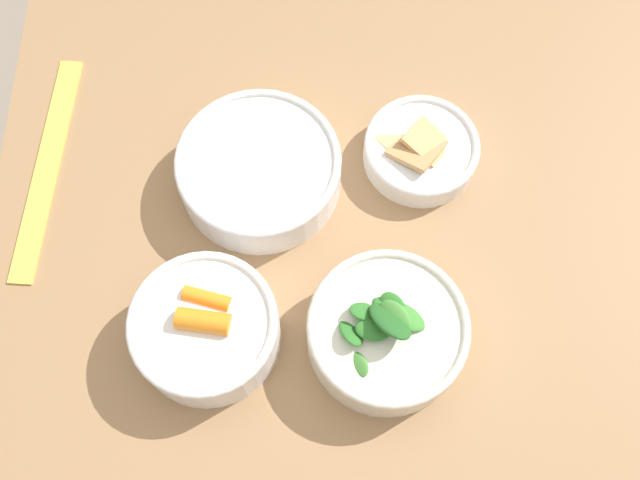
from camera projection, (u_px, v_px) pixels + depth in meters
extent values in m
plane|color=gray|center=(334.00, 365.00, 1.53)|extent=(10.00, 10.00, 0.00)
cube|color=#99724C|center=(345.00, 230.00, 0.84)|extent=(1.27, 0.84, 0.03)
cube|color=olive|center=(513.00, 37.00, 1.41)|extent=(0.06, 0.06, 0.73)
cube|color=olive|center=(152.00, 39.00, 1.41)|extent=(0.06, 0.06, 0.73)
cylinder|color=white|center=(206.00, 330.00, 0.75)|extent=(0.16, 0.16, 0.06)
torus|color=white|center=(202.00, 322.00, 0.73)|extent=(0.16, 0.16, 0.01)
cylinder|color=orange|center=(215.00, 332.00, 0.74)|extent=(0.04, 0.04, 0.02)
cylinder|color=orange|center=(199.00, 356.00, 0.73)|extent=(0.03, 0.04, 0.02)
cylinder|color=orange|center=(210.00, 327.00, 0.74)|extent=(0.06, 0.04, 0.02)
cylinder|color=orange|center=(205.00, 312.00, 0.74)|extent=(0.04, 0.06, 0.02)
cylinder|color=orange|center=(203.00, 321.00, 0.72)|extent=(0.03, 0.06, 0.02)
cylinder|color=orange|center=(207.00, 299.00, 0.73)|extent=(0.03, 0.05, 0.02)
cylinder|color=silver|center=(386.00, 333.00, 0.75)|extent=(0.17, 0.17, 0.05)
torus|color=silver|center=(389.00, 326.00, 0.73)|extent=(0.17, 0.17, 0.01)
ellipsoid|color=#4C933D|center=(350.00, 364.00, 0.72)|extent=(0.05, 0.05, 0.04)
ellipsoid|color=#2D7028|center=(373.00, 330.00, 0.72)|extent=(0.03, 0.04, 0.01)
ellipsoid|color=#235B23|center=(390.00, 321.00, 0.71)|extent=(0.06, 0.06, 0.06)
ellipsoid|color=#3D8433|center=(410.00, 317.00, 0.73)|extent=(0.05, 0.07, 0.05)
ellipsoid|color=#4C933D|center=(438.00, 359.00, 0.73)|extent=(0.05, 0.05, 0.02)
ellipsoid|color=#2D7028|center=(366.00, 312.00, 0.73)|extent=(0.03, 0.05, 0.04)
ellipsoid|color=#2D7028|center=(386.00, 306.00, 0.74)|extent=(0.04, 0.04, 0.04)
ellipsoid|color=#2D7028|center=(354.00, 333.00, 0.72)|extent=(0.04, 0.03, 0.04)
ellipsoid|color=#3D8433|center=(335.00, 349.00, 0.74)|extent=(0.05, 0.04, 0.03)
ellipsoid|color=#4C933D|center=(395.00, 316.00, 0.72)|extent=(0.05, 0.05, 0.02)
ellipsoid|color=#2D7028|center=(393.00, 309.00, 0.74)|extent=(0.05, 0.04, 0.02)
cylinder|color=white|center=(260.00, 171.00, 0.83)|extent=(0.19, 0.19, 0.05)
torus|color=white|center=(258.00, 161.00, 0.80)|extent=(0.19, 0.19, 0.01)
cylinder|color=brown|center=(260.00, 174.00, 0.84)|extent=(0.17, 0.17, 0.03)
ellipsoid|color=#A36B4C|center=(277.00, 108.00, 0.85)|extent=(0.01, 0.01, 0.01)
ellipsoid|color=#AD7551|center=(303.00, 180.00, 0.81)|extent=(0.01, 0.01, 0.01)
ellipsoid|color=#8E5B3D|center=(211.00, 206.00, 0.80)|extent=(0.01, 0.01, 0.01)
ellipsoid|color=#AD7551|center=(226.00, 220.00, 0.79)|extent=(0.01, 0.01, 0.01)
ellipsoid|color=#AD7551|center=(302.00, 137.00, 0.83)|extent=(0.01, 0.01, 0.01)
ellipsoid|color=#A36B4C|center=(320.00, 151.00, 0.82)|extent=(0.01, 0.01, 0.01)
ellipsoid|color=#8E5B3D|center=(229.00, 146.00, 0.83)|extent=(0.01, 0.01, 0.01)
ellipsoid|color=#A36B4C|center=(231.00, 143.00, 0.83)|extent=(0.01, 0.01, 0.01)
ellipsoid|color=#8E5B3D|center=(237.00, 168.00, 0.81)|extent=(0.01, 0.01, 0.01)
ellipsoid|color=#A36B4C|center=(273.00, 210.00, 0.79)|extent=(0.01, 0.01, 0.01)
ellipsoid|color=#A36B4C|center=(328.00, 182.00, 0.81)|extent=(0.01, 0.01, 0.01)
ellipsoid|color=#8E5B3D|center=(251.00, 167.00, 0.82)|extent=(0.01, 0.01, 0.01)
ellipsoid|color=#8E5B3D|center=(253.00, 163.00, 0.82)|extent=(0.01, 0.01, 0.01)
cylinder|color=beige|center=(206.00, 140.00, 0.83)|extent=(0.03, 0.03, 0.01)
cylinder|color=tan|center=(201.00, 167.00, 0.82)|extent=(0.03, 0.03, 0.01)
cylinder|color=tan|center=(258.00, 118.00, 0.83)|extent=(0.03, 0.03, 0.01)
cylinder|color=#E0A88E|center=(311.00, 180.00, 0.80)|extent=(0.03, 0.03, 0.01)
cylinder|color=white|center=(421.00, 151.00, 0.85)|extent=(0.14, 0.14, 0.03)
torus|color=white|center=(422.00, 145.00, 0.84)|extent=(0.14, 0.14, 0.01)
cube|color=tan|center=(424.00, 147.00, 0.84)|extent=(0.05, 0.05, 0.01)
cube|color=tan|center=(420.00, 148.00, 0.84)|extent=(0.07, 0.07, 0.01)
cube|color=tan|center=(397.00, 138.00, 0.84)|extent=(0.06, 0.05, 0.01)
cube|color=tan|center=(417.00, 148.00, 0.83)|extent=(0.08, 0.08, 0.03)
cube|color=tan|center=(427.00, 142.00, 0.83)|extent=(0.07, 0.07, 0.02)
cube|color=#EADB4C|center=(47.00, 166.00, 0.86)|extent=(0.30, 0.05, 0.00)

